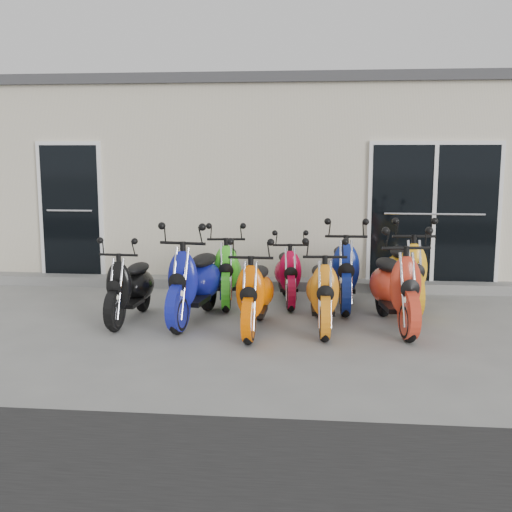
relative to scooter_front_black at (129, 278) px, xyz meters
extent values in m
plane|color=gray|center=(1.54, 0.13, -0.57)|extent=(80.00, 80.00, 0.00)
cube|color=beige|center=(1.54, 5.33, 1.03)|extent=(14.00, 6.00, 3.20)
cube|color=#3F3F42|center=(1.54, 5.33, 2.71)|extent=(14.20, 6.20, 0.16)
cube|color=gray|center=(1.54, 2.15, -0.49)|extent=(14.00, 0.40, 0.15)
cube|color=black|center=(-1.66, 2.30, 0.69)|extent=(1.07, 0.08, 2.22)
cube|color=black|center=(4.14, 2.30, 0.69)|extent=(2.02, 0.08, 2.22)
camera|label=1|loc=(2.41, -7.79, 1.59)|focal=45.00mm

